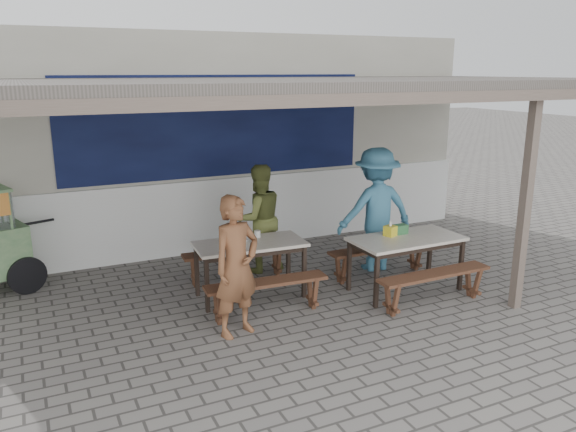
# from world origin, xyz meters

# --- Properties ---
(ground) EXTENTS (60.00, 60.00, 0.00)m
(ground) POSITION_xyz_m (0.00, 0.00, 0.00)
(ground) COLOR slate
(ground) RESTS_ON ground
(back_wall) EXTENTS (9.00, 1.28, 3.50)m
(back_wall) POSITION_xyz_m (-0.00, 3.58, 1.72)
(back_wall) COLOR #B9B5A6
(back_wall) RESTS_ON ground
(warung_roof) EXTENTS (9.00, 4.21, 2.81)m
(warung_roof) POSITION_xyz_m (0.02, 0.90, 2.71)
(warung_roof) COLOR #534D47
(warung_roof) RESTS_ON ground
(table_left) EXTENTS (1.46, 0.78, 0.75)m
(table_left) POSITION_xyz_m (-0.55, 0.86, 0.67)
(table_left) COLOR beige
(table_left) RESTS_ON ground
(bench_left_street) EXTENTS (1.54, 0.38, 0.45)m
(bench_left_street) POSITION_xyz_m (-0.60, 0.22, 0.34)
(bench_left_street) COLOR brown
(bench_left_street) RESTS_ON ground
(bench_left_wall) EXTENTS (1.54, 0.38, 0.45)m
(bench_left_wall) POSITION_xyz_m (-0.51, 1.50, 0.34)
(bench_left_wall) COLOR brown
(bench_left_wall) RESTS_ON ground
(table_right) EXTENTS (1.51, 0.78, 0.75)m
(table_right) POSITION_xyz_m (1.43, 0.17, 0.67)
(table_right) COLOR beige
(table_right) RESTS_ON ground
(bench_right_street) EXTENTS (1.60, 0.29, 0.45)m
(bench_right_street) POSITION_xyz_m (1.43, -0.43, 0.34)
(bench_right_street) COLOR brown
(bench_right_street) RESTS_ON ground
(bench_right_wall) EXTENTS (1.60, 0.29, 0.45)m
(bench_right_wall) POSITION_xyz_m (1.42, 0.77, 0.34)
(bench_right_wall) COLOR brown
(bench_right_wall) RESTS_ON ground
(patron_street_side) EXTENTS (0.68, 0.55, 1.62)m
(patron_street_side) POSITION_xyz_m (-1.08, -0.08, 0.81)
(patron_street_side) COLOR brown
(patron_street_side) RESTS_ON ground
(patron_wall_side) EXTENTS (0.79, 0.62, 1.61)m
(patron_wall_side) POSITION_xyz_m (-0.06, 1.76, 0.80)
(patron_wall_side) COLOR #5C642E
(patron_wall_side) RESTS_ON ground
(patron_right_table) EXTENTS (1.25, 0.80, 1.84)m
(patron_right_table) POSITION_xyz_m (1.54, 1.08, 0.92)
(patron_right_table) COLOR teal
(patron_right_table) RESTS_ON ground
(tissue_box) EXTENTS (0.18, 0.18, 0.14)m
(tissue_box) POSITION_xyz_m (1.27, 0.33, 0.82)
(tissue_box) COLOR yellow
(tissue_box) RESTS_ON table_right
(donation_box) EXTENTS (0.19, 0.13, 0.13)m
(donation_box) POSITION_xyz_m (1.45, 0.35, 0.81)
(donation_box) COLOR #2E693A
(donation_box) RESTS_ON table_right
(condiment_jar) EXTENTS (0.08, 0.08, 0.09)m
(condiment_jar) POSITION_xyz_m (-0.37, 1.04, 0.80)
(condiment_jar) COLOR beige
(condiment_jar) RESTS_ON table_left
(condiment_bowl) EXTENTS (0.24, 0.24, 0.05)m
(condiment_bowl) POSITION_xyz_m (-0.66, 0.91, 0.78)
(condiment_bowl) COLOR white
(condiment_bowl) RESTS_ON table_left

